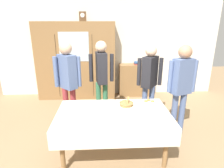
{
  "coord_description": "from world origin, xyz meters",
  "views": [
    {
      "loc": [
        -0.15,
        -2.9,
        2.11
      ],
      "look_at": [
        0.0,
        0.2,
        1.09
      ],
      "focal_mm": 30.27,
      "sensor_mm": 36.0,
      "label": 1
    }
  ],
  "objects_px": {
    "tea_cup_center": "(75,123)",
    "person_by_cabinet": "(182,83)",
    "tea_cup_far_right": "(155,115)",
    "spoon_near_left": "(123,110)",
    "spoon_far_right": "(156,122)",
    "mantel_clock": "(83,16)",
    "tea_cup_mid_left": "(112,119)",
    "wall_cabinet": "(76,61)",
    "dining_table": "(113,119)",
    "pastry_plate": "(149,102)",
    "tea_cup_far_left": "(123,114)",
    "person_behind_table_left": "(68,77)",
    "book_stack": "(137,63)",
    "tea_cup_front_edge": "(95,115)",
    "bread_basket": "(126,104)",
    "person_near_right_end": "(101,73)",
    "spoon_front_edge": "(72,118)",
    "bookshelf_low": "(136,80)",
    "person_beside_shelf": "(149,77)",
    "tea_cup_back_edge": "(109,113)"
  },
  "relations": [
    {
      "from": "book_stack",
      "to": "bread_basket",
      "type": "xyz_separation_m",
      "value": [
        -0.58,
        -2.35,
        -0.21
      ]
    },
    {
      "from": "tea_cup_back_edge",
      "to": "person_behind_table_left",
      "type": "height_order",
      "value": "person_behind_table_left"
    },
    {
      "from": "tea_cup_far_left",
      "to": "bread_basket",
      "type": "xyz_separation_m",
      "value": [
        0.1,
        0.38,
        0.01
      ]
    },
    {
      "from": "dining_table",
      "to": "tea_cup_far_right",
      "type": "relative_size",
      "value": 13.83
    },
    {
      "from": "dining_table",
      "to": "spoon_far_right",
      "type": "relative_size",
      "value": 15.1
    },
    {
      "from": "bookshelf_low",
      "to": "bread_basket",
      "type": "distance_m",
      "value": 2.44
    },
    {
      "from": "tea_cup_mid_left",
      "to": "tea_cup_front_edge",
      "type": "xyz_separation_m",
      "value": [
        -0.25,
        0.15,
        -0.0
      ]
    },
    {
      "from": "tea_cup_mid_left",
      "to": "person_by_cabinet",
      "type": "relative_size",
      "value": 0.07
    },
    {
      "from": "book_stack",
      "to": "tea_cup_far_left",
      "type": "bearing_deg",
      "value": -103.99
    },
    {
      "from": "person_near_right_end",
      "to": "book_stack",
      "type": "bearing_deg",
      "value": 54.75
    },
    {
      "from": "tea_cup_center",
      "to": "spoon_far_right",
      "type": "relative_size",
      "value": 1.09
    },
    {
      "from": "tea_cup_front_edge",
      "to": "spoon_far_right",
      "type": "relative_size",
      "value": 1.09
    },
    {
      "from": "bookshelf_low",
      "to": "spoon_far_right",
      "type": "xyz_separation_m",
      "value": [
        -0.23,
        -2.93,
        0.27
      ]
    },
    {
      "from": "person_behind_table_left",
      "to": "mantel_clock",
      "type": "bearing_deg",
      "value": 83.97
    },
    {
      "from": "bookshelf_low",
      "to": "spoon_far_right",
      "type": "bearing_deg",
      "value": -94.42
    },
    {
      "from": "person_near_right_end",
      "to": "person_behind_table_left",
      "type": "bearing_deg",
      "value": -153.44
    },
    {
      "from": "pastry_plate",
      "to": "tea_cup_far_right",
      "type": "bearing_deg",
      "value": -93.45
    },
    {
      "from": "pastry_plate",
      "to": "bookshelf_low",
      "type": "bearing_deg",
      "value": 85.96
    },
    {
      "from": "person_by_cabinet",
      "to": "wall_cabinet",
      "type": "bearing_deg",
      "value": 136.31
    },
    {
      "from": "bookshelf_low",
      "to": "book_stack",
      "type": "xyz_separation_m",
      "value": [
        0.0,
        0.0,
        0.51
      ]
    },
    {
      "from": "tea_cup_far_right",
      "to": "person_by_cabinet",
      "type": "relative_size",
      "value": 0.07
    },
    {
      "from": "book_stack",
      "to": "tea_cup_far_right",
      "type": "relative_size",
      "value": 1.71
    },
    {
      "from": "book_stack",
      "to": "spoon_near_left",
      "type": "relative_size",
      "value": 1.87
    },
    {
      "from": "book_stack",
      "to": "person_beside_shelf",
      "type": "distance_m",
      "value": 1.63
    },
    {
      "from": "mantel_clock",
      "to": "person_by_cabinet",
      "type": "xyz_separation_m",
      "value": [
        1.93,
        -2.07,
        -1.18
      ]
    },
    {
      "from": "tea_cup_far_right",
      "to": "spoon_front_edge",
      "type": "bearing_deg",
      "value": 179.09
    },
    {
      "from": "wall_cabinet",
      "to": "spoon_far_right",
      "type": "height_order",
      "value": "wall_cabinet"
    },
    {
      "from": "tea_cup_center",
      "to": "person_beside_shelf",
      "type": "relative_size",
      "value": 0.08
    },
    {
      "from": "book_stack",
      "to": "tea_cup_far_left",
      "type": "height_order",
      "value": "book_stack"
    },
    {
      "from": "tea_cup_far_left",
      "to": "pastry_plate",
      "type": "bearing_deg",
      "value": 42.75
    },
    {
      "from": "tea_cup_far_right",
      "to": "spoon_near_left",
      "type": "relative_size",
      "value": 1.09
    },
    {
      "from": "tea_cup_far_left",
      "to": "mantel_clock",
      "type": "bearing_deg",
      "value": 106.72
    },
    {
      "from": "mantel_clock",
      "to": "book_stack",
      "type": "height_order",
      "value": "mantel_clock"
    },
    {
      "from": "dining_table",
      "to": "tea_cup_far_right",
      "type": "bearing_deg",
      "value": -10.84
    },
    {
      "from": "spoon_far_right",
      "to": "spoon_front_edge",
      "type": "relative_size",
      "value": 1.0
    },
    {
      "from": "person_beside_shelf",
      "to": "spoon_near_left",
      "type": "bearing_deg",
      "value": -125.3
    },
    {
      "from": "spoon_near_left",
      "to": "tea_cup_far_right",
      "type": "bearing_deg",
      "value": -26.5
    },
    {
      "from": "wall_cabinet",
      "to": "tea_cup_back_edge",
      "type": "height_order",
      "value": "wall_cabinet"
    },
    {
      "from": "dining_table",
      "to": "tea_cup_front_edge",
      "type": "xyz_separation_m",
      "value": [
        -0.28,
        -0.07,
        0.12
      ]
    },
    {
      "from": "spoon_near_left",
      "to": "person_near_right_end",
      "type": "relative_size",
      "value": 0.07
    },
    {
      "from": "wall_cabinet",
      "to": "mantel_clock",
      "type": "relative_size",
      "value": 8.99
    },
    {
      "from": "mantel_clock",
      "to": "tea_cup_mid_left",
      "type": "xyz_separation_m",
      "value": [
        0.63,
        -2.81,
        -1.48
      ]
    },
    {
      "from": "dining_table",
      "to": "book_stack",
      "type": "bearing_deg",
      "value": 72.7
    },
    {
      "from": "spoon_far_right",
      "to": "person_behind_table_left",
      "type": "bearing_deg",
      "value": 140.53
    },
    {
      "from": "tea_cup_center",
      "to": "tea_cup_front_edge",
      "type": "bearing_deg",
      "value": 41.17
    },
    {
      "from": "book_stack",
      "to": "person_by_cabinet",
      "type": "xyz_separation_m",
      "value": [
        0.45,
        -2.12,
        0.08
      ]
    },
    {
      "from": "tea_cup_center",
      "to": "person_by_cabinet",
      "type": "relative_size",
      "value": 0.07
    },
    {
      "from": "dining_table",
      "to": "pastry_plate",
      "type": "xyz_separation_m",
      "value": [
        0.66,
        0.4,
        0.1
      ]
    },
    {
      "from": "dining_table",
      "to": "spoon_far_right",
      "type": "bearing_deg",
      "value": -26.11
    },
    {
      "from": "tea_cup_center",
      "to": "tea_cup_far_right",
      "type": "bearing_deg",
      "value": 8.9
    }
  ]
}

